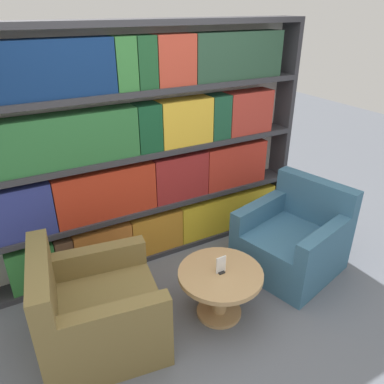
% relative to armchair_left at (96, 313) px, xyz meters
% --- Properties ---
extents(ground_plane, '(14.00, 14.00, 0.00)m').
position_rel_armchair_left_xyz_m(ground_plane, '(0.83, -0.45, -0.29)').
color(ground_plane, slate).
extents(bookshelf, '(3.24, 0.30, 2.23)m').
position_rel_armchair_left_xyz_m(bookshelf, '(0.80, 0.90, 0.81)').
color(bookshelf, silver).
rests_on(bookshelf, ground_plane).
extents(armchair_left, '(0.96, 0.93, 0.84)m').
position_rel_armchair_left_xyz_m(armchair_left, '(0.00, 0.00, 0.00)').
color(armchair_left, olive).
rests_on(armchair_left, ground_plane).
extents(armchair_right, '(1.03, 1.00, 0.84)m').
position_rel_armchair_left_xyz_m(armchair_right, '(1.93, 0.00, 0.00)').
color(armchair_right, '#386684').
rests_on(armchair_right, ground_plane).
extents(coffee_table, '(0.68, 0.68, 0.43)m').
position_rel_armchair_left_xyz_m(coffee_table, '(0.96, -0.19, 0.02)').
color(coffee_table, tan).
rests_on(coffee_table, ground_plane).
extents(table_sign, '(0.08, 0.06, 0.14)m').
position_rel_armchair_left_xyz_m(table_sign, '(0.96, -0.19, 0.20)').
color(table_sign, black).
rests_on(table_sign, coffee_table).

